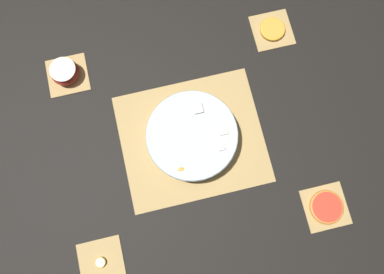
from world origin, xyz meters
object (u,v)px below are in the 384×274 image
at_px(apple_half, 65,72).
at_px(grapefruit_slice, 327,207).
at_px(orange_slice_whole, 273,29).
at_px(banana_coin_single, 101,262).
at_px(fruit_salad_bowl, 192,136).

bearing_deg(apple_half, grapefruit_slice, 139.15).
height_order(apple_half, orange_slice_whole, apple_half).
bearing_deg(apple_half, banana_coin_single, 90.00).
bearing_deg(apple_half, fruit_salad_bowl, 139.26).
bearing_deg(grapefruit_slice, banana_coin_single, 0.00).
bearing_deg(fruit_salad_bowl, banana_coin_single, 40.81).
bearing_deg(orange_slice_whole, banana_coin_single, 40.85).
bearing_deg(orange_slice_whole, apple_half, 0.00).
xyz_separation_m(orange_slice_whole, banana_coin_single, (0.68, 0.59, -0.00)).
distance_m(apple_half, orange_slice_whole, 0.68).
bearing_deg(banana_coin_single, grapefruit_slice, 180.00).
bearing_deg(banana_coin_single, apple_half, -90.00).
height_order(apple_half, banana_coin_single, apple_half).
xyz_separation_m(apple_half, orange_slice_whole, (-0.68, 0.00, -0.02)).
bearing_deg(grapefruit_slice, fruit_salad_bowl, -40.95).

